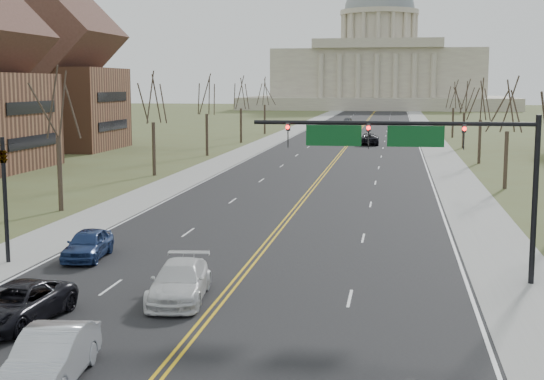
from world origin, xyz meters
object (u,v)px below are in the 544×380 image
(car_sb_outer_lead, at_px, (16,304))
(car_sb_inner_second, at_px, (180,282))
(signal_mast, at_px, (414,148))
(signal_left, at_px, (5,186))
(car_sb_outer_second, at_px, (88,244))
(car_sb_inner_lead, at_px, (51,357))
(car_far_sb, at_px, (347,121))
(car_far_nb, at_px, (369,139))

(car_sb_outer_lead, xyz_separation_m, car_sb_inner_second, (4.87, 3.83, 0.03))
(signal_mast, relative_size, signal_left, 2.02)
(car_sb_outer_lead, distance_m, car_sb_outer_second, 10.11)
(car_sb_inner_second, relative_size, car_sb_outer_second, 1.21)
(signal_mast, bearing_deg, car_sb_outer_second, 175.04)
(car_sb_inner_lead, distance_m, car_far_sb, 142.27)
(car_sb_inner_second, relative_size, car_far_sb, 1.27)
(car_sb_outer_lead, xyz_separation_m, car_sb_outer_second, (-1.55, 9.99, 0.01))
(signal_mast, distance_m, car_far_nb, 74.11)
(signal_left, bearing_deg, car_sb_inner_lead, -57.43)
(car_sb_inner_second, bearing_deg, car_far_nb, 79.99)
(signal_mast, xyz_separation_m, car_sb_inner_second, (-9.05, -4.82, -5.01))
(car_sb_outer_second, xyz_separation_m, car_far_nb, (10.99, 72.47, 0.08))
(signal_left, relative_size, car_sb_inner_lead, 1.27)
(signal_left, distance_m, car_sb_inner_lead, 16.32)
(car_sb_inner_second, bearing_deg, car_far_sb, 84.17)
(car_sb_outer_lead, height_order, car_sb_outer_second, car_sb_outer_second)
(car_far_sb, bearing_deg, car_sb_outer_lead, -86.68)
(signal_left, xyz_separation_m, car_sb_inner_second, (9.89, -4.82, -2.96))
(signal_left, xyz_separation_m, car_far_nb, (14.46, 73.81, -2.90))
(car_sb_outer_second, relative_size, car_far_nb, 0.74)
(car_sb_inner_lead, height_order, car_sb_outer_lead, car_sb_inner_lead)
(car_sb_outer_second, bearing_deg, car_sb_inner_lead, -76.38)
(signal_mast, height_order, car_far_nb, signal_mast)
(car_sb_outer_lead, bearing_deg, car_far_sb, 94.42)
(car_sb_inner_second, xyz_separation_m, car_far_nb, (4.57, 78.63, 0.06))
(car_sb_outer_lead, distance_m, car_far_sb, 137.42)
(car_sb_outer_second, bearing_deg, car_sb_outer_lead, -86.75)
(signal_left, bearing_deg, car_sb_inner_second, -25.98)
(signal_mast, bearing_deg, car_far_nb, 93.48)
(car_sb_outer_lead, bearing_deg, car_sb_outer_second, 104.42)
(car_sb_inner_lead, distance_m, car_sb_outer_second, 15.74)
(signal_mast, relative_size, car_far_nb, 2.10)
(car_sb_outer_lead, xyz_separation_m, car_far_sb, (2.87, 137.39, -0.02))
(signal_mast, height_order, car_sb_outer_lead, signal_mast)
(car_far_sb, bearing_deg, car_far_nb, -78.66)
(car_far_nb, relative_size, car_far_sb, 1.43)
(car_sb_outer_lead, bearing_deg, signal_mast, 37.46)
(car_far_nb, bearing_deg, car_sb_inner_second, 85.72)
(car_far_nb, bearing_deg, signal_left, 77.97)
(car_sb_inner_lead, distance_m, car_sb_inner_second, 8.80)
(signal_left, height_order, car_sb_inner_second, signal_left)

